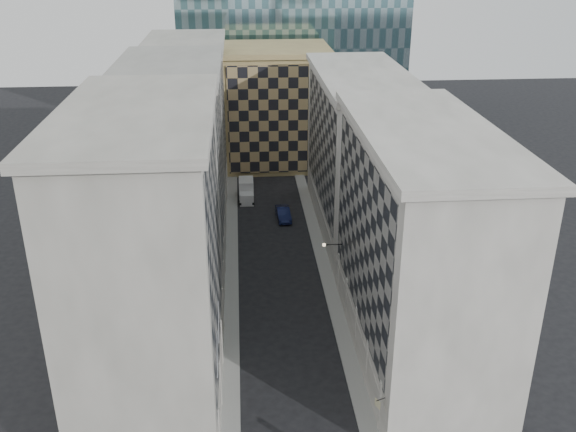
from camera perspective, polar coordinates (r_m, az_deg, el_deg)
sidewalk_west at (r=71.87m, az=-5.03°, el=-5.09°), size 1.50×100.00×0.15m
sidewalk_east at (r=72.43m, az=3.33°, el=-4.79°), size 1.50×100.00×0.15m
bldg_left_a at (r=50.06m, az=-12.05°, el=-3.92°), size 10.80×22.80×23.70m
bldg_left_b at (r=70.35m, az=-9.95°, el=4.03°), size 10.80×22.80×22.70m
bldg_left_c at (r=91.44m, az=-8.79°, el=8.37°), size 10.80×22.80×21.70m
bldg_right_a at (r=55.78m, az=11.34°, el=-2.58°), size 10.80×26.80×20.70m
bldg_right_b at (r=80.36m, az=6.38°, el=5.63°), size 10.80×28.80×19.70m
tan_block at (r=104.17m, az=-1.11°, el=9.74°), size 16.80×14.80×18.80m
flagpoles_left at (r=47.27m, az=-6.27°, el=-10.69°), size 0.10×6.33×2.33m
bracket_lamp at (r=64.23m, az=3.38°, el=-2.57°), size 1.98×0.36×0.36m
box_truck at (r=91.25m, az=-3.73°, el=2.20°), size 2.06×5.04×2.76m
dark_car at (r=84.73m, az=-0.42°, el=0.20°), size 1.95×4.90×1.58m
shop_sign at (r=48.26m, az=8.00°, el=-16.16°), size 0.71×0.62×0.72m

